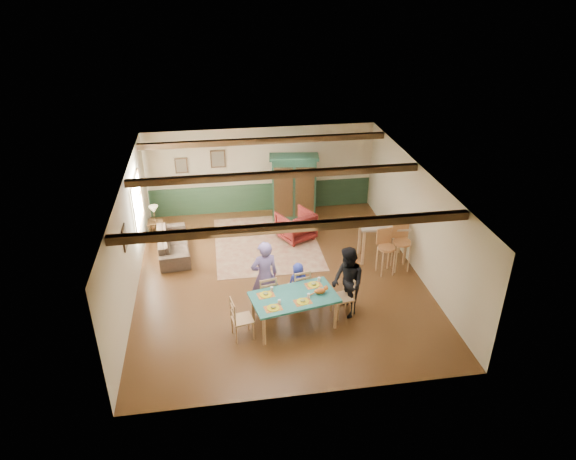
{
  "coord_description": "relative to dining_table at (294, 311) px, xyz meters",
  "views": [
    {
      "loc": [
        -1.46,
        -10.82,
        7.09
      ],
      "look_at": [
        0.27,
        0.33,
        1.15
      ],
      "focal_mm": 32.0,
      "sensor_mm": 36.0,
      "label": 1
    }
  ],
  "objects": [
    {
      "name": "place_setting_near_left",
      "position": [
        -0.49,
        -0.35,
        0.43
      ],
      "size": [
        0.45,
        0.37,
        0.11
      ],
      "primitive_type": null,
      "rotation": [
        0.0,
        0.0,
        0.19
      ],
      "color": "gold",
      "rests_on": "dining_table"
    },
    {
      "name": "dining_chair_end_right",
      "position": [
        1.13,
        0.22,
        0.1
      ],
      "size": [
        0.51,
        0.5,
        0.95
      ],
      "primitive_type": null,
      "rotation": [
        0.0,
        0.0,
        -1.38
      ],
      "color": "tan",
      "rests_on": "floor"
    },
    {
      "name": "bar_stool_left",
      "position": [
        2.63,
        1.73,
        0.22
      ],
      "size": [
        0.48,
        0.52,
        1.19
      ],
      "primitive_type": null,
      "rotation": [
        0.0,
        0.0,
        0.13
      ],
      "color": "#B77947",
      "rests_on": "floor"
    },
    {
      "name": "place_setting_far_right",
      "position": [
        0.49,
        0.35,
        0.43
      ],
      "size": [
        0.45,
        0.37,
        0.11
      ],
      "primitive_type": null,
      "rotation": [
        0.0,
        0.0,
        0.19
      ],
      "color": "gold",
      "rests_on": "dining_table"
    },
    {
      "name": "person_woman",
      "position": [
        1.23,
        0.24,
        0.45
      ],
      "size": [
        0.77,
        0.91,
        1.66
      ],
      "primitive_type": "imported",
      "rotation": [
        0.0,
        0.0,
        -1.38
      ],
      "color": "black",
      "rests_on": "floor"
    },
    {
      "name": "table_lamp",
      "position": [
        -3.25,
        4.55,
        0.39
      ],
      "size": [
        0.27,
        0.27,
        0.48
      ],
      "primitive_type": null,
      "rotation": [
        0.0,
        0.0,
        0.01
      ],
      "color": "beige",
      "rests_on": "end_table"
    },
    {
      "name": "wall_back",
      "position": [
        -0.05,
        5.95,
        0.97
      ],
      "size": [
        7.0,
        0.02,
        2.7
      ],
      "primitive_type": "cube",
      "color": "beige",
      "rests_on": "floor"
    },
    {
      "name": "picture_left_wall",
      "position": [
        -3.52,
        1.35,
        1.37
      ],
      "size": [
        0.04,
        0.42,
        0.52
      ],
      "primitive_type": null,
      "color": "#786F57",
      "rests_on": "wall_left"
    },
    {
      "name": "ceiling_beam_back",
      "position": [
        -0.05,
        4.95,
        2.23
      ],
      "size": [
        6.95,
        0.16,
        0.16
      ],
      "primitive_type": "cube",
      "color": "black",
      "rests_on": "ceiling"
    },
    {
      "name": "ceiling_beam_front",
      "position": [
        -0.05,
        -0.35,
        2.23
      ],
      "size": [
        6.95,
        0.16,
        0.16
      ],
      "primitive_type": "cube",
      "color": "black",
      "rests_on": "ceiling"
    },
    {
      "name": "armoire",
      "position": [
        0.85,
        5.2,
        0.64
      ],
      "size": [
        1.5,
        0.76,
        2.04
      ],
      "primitive_type": "cube",
      "rotation": [
        0.0,
        0.0,
        -0.13
      ],
      "color": "#143425",
      "rests_on": "floor"
    },
    {
      "name": "cat",
      "position": [
        0.56,
        0.01,
        0.47
      ],
      "size": [
        0.38,
        0.21,
        0.18
      ],
      "primitive_type": null,
      "rotation": [
        0.0,
        0.0,
        0.19
      ],
      "color": "orange",
      "rests_on": "dining_table"
    },
    {
      "name": "person_man",
      "position": [
        -0.55,
        0.71,
        0.49
      ],
      "size": [
        0.7,
        0.53,
        1.73
      ],
      "primitive_type": "imported",
      "rotation": [
        0.0,
        0.0,
        3.34
      ],
      "color": "#6F5A9B",
      "rests_on": "floor"
    },
    {
      "name": "picture_back_a",
      "position": [
        -1.35,
        5.92,
        1.42
      ],
      "size": [
        0.45,
        0.04,
        0.55
      ],
      "primitive_type": null,
      "color": "#786F57",
      "rests_on": "wall_back"
    },
    {
      "name": "wall_left",
      "position": [
        -3.55,
        1.95,
        0.97
      ],
      "size": [
        0.02,
        8.0,
        2.7
      ],
      "primitive_type": "cube",
      "color": "beige",
      "rests_on": "floor"
    },
    {
      "name": "dining_table",
      "position": [
        0.0,
        0.0,
        0.0
      ],
      "size": [
        1.97,
        1.33,
        0.75
      ],
      "primitive_type": null,
      "rotation": [
        0.0,
        0.0,
        0.19
      ],
      "color": "#226B63",
      "rests_on": "floor"
    },
    {
      "name": "person_child",
      "position": [
        0.24,
        0.87,
        0.13
      ],
      "size": [
        0.55,
        0.41,
        1.01
      ],
      "primitive_type": "imported",
      "rotation": [
        0.0,
        0.0,
        3.34
      ],
      "color": "#2835A0",
      "rests_on": "floor"
    },
    {
      "name": "area_rug",
      "position": [
        -0.17,
        3.72,
        -0.37
      ],
      "size": [
        2.87,
        3.41,
        0.01
      ],
      "primitive_type": "cube",
      "rotation": [
        0.0,
        0.0,
        -0.0
      ],
      "color": "beige",
      "rests_on": "floor"
    },
    {
      "name": "armchair",
      "position": [
        0.7,
        3.9,
        0.04
      ],
      "size": [
        1.21,
        1.22,
        0.83
      ],
      "primitive_type": "imported",
      "rotation": [
        0.0,
        0.0,
        -2.68
      ],
      "color": "#430D0F",
      "rests_on": "floor"
    },
    {
      "name": "bar_stool_right",
      "position": [
        3.07,
        1.86,
        0.26
      ],
      "size": [
        0.46,
        0.5,
        1.27
      ],
      "primitive_type": null,
      "rotation": [
        0.0,
        0.0,
        -0.02
      ],
      "color": "#B77947",
      "rests_on": "floor"
    },
    {
      "name": "floor",
      "position": [
        -0.05,
        1.95,
        -0.38
      ],
      "size": [
        8.0,
        8.0,
        0.0
      ],
      "primitive_type": "plane",
      "color": "#472814",
      "rests_on": "ground"
    },
    {
      "name": "window_left",
      "position": [
        -3.52,
        3.65,
        1.17
      ],
      "size": [
        0.06,
        1.6,
        1.3
      ],
      "primitive_type": null,
      "color": "white",
      "rests_on": "wall_left"
    },
    {
      "name": "ceiling",
      "position": [
        -0.05,
        1.95,
        2.32
      ],
      "size": [
        7.0,
        8.0,
        0.02
      ],
      "primitive_type": "cube",
      "color": "silver",
      "rests_on": "wall_back"
    },
    {
      "name": "sofa",
      "position": [
        -2.73,
        3.58,
        -0.08
      ],
      "size": [
        0.97,
        2.08,
        0.59
      ],
      "primitive_type": "imported",
      "rotation": [
        0.0,
        0.0,
        1.67
      ],
      "color": "#3B2E25",
      "rests_on": "floor"
    },
    {
      "name": "dining_chair_far_left",
      "position": [
        -0.53,
        0.63,
        0.1
      ],
      "size": [
        0.5,
        0.51,
        0.95
      ],
      "primitive_type": null,
      "rotation": [
        0.0,
        0.0,
        3.34
      ],
      "color": "tan",
      "rests_on": "floor"
    },
    {
      "name": "place_setting_far_left",
      "position": [
        -0.59,
        0.14,
        0.43
      ],
      "size": [
        0.45,
        0.37,
        0.11
      ],
      "primitive_type": null,
      "rotation": [
        0.0,
        0.0,
        0.19
      ],
      "color": "gold",
      "rests_on": "dining_table"
    },
    {
      "name": "wall_right",
      "position": [
        3.45,
        1.95,
        0.97
      ],
      "size": [
        0.02,
        8.0,
        2.7
      ],
      "primitive_type": "cube",
      "color": "beige",
      "rests_on": "floor"
    },
    {
      "name": "end_table",
      "position": [
        -3.25,
        4.55,
        -0.12
      ],
      "size": [
        0.44,
        0.44,
        0.52
      ],
      "primitive_type": null,
      "rotation": [
        0.0,
        0.0,
        0.03
      ],
      "color": "black",
      "rests_on": "floor"
    },
    {
      "name": "picture_back_b",
      "position": [
        -2.45,
        5.92,
        1.27
      ],
      "size": [
        0.38,
        0.04,
        0.48
      ],
      "primitive_type": null,
      "color": "#786F57",
      "rests_on": "wall_back"
    },
    {
      "name": "dining_chair_far_right",
      "position": [
        0.26,
        0.79,
        0.1
      ],
      "size": [
        0.5,
        0.51,
        0.95
      ],
      "primitive_type": null,
      "rotation": [
        0.0,
        0.0,
        3.34
      ],
      "color": "tan",
      "rests_on": "floor"
    },
    {
      "name": "wainscot_back",
      "position": [
        -0.05,
        5.93,
        0.07
      ],
      "size": [
        6.95,
        0.03,
        0.9
      ],
      "primitive_type": "cube",
      "color": "#1E3722",
      "rests_on": "floor"
    },
    {
      "name": "counter_table",
      "position": [
        2.76,
        2.44,
        0.15
      ],
      "size": [
        1.34,
        0.87,
        1.06
      ],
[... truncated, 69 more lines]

